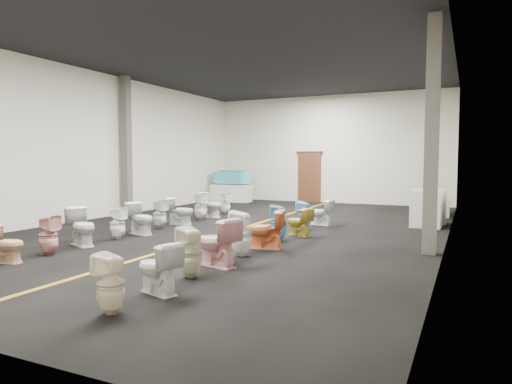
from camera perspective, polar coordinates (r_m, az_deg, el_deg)
floor at (r=12.14m, az=-1.65°, el=-4.49°), size 16.00×16.00×0.00m
ceiling at (r=12.31m, az=-1.70°, el=16.70°), size 16.00×16.00×0.00m
wall_back at (r=19.49m, az=9.02°, el=5.30°), size 10.00×0.00×10.00m
wall_left at (r=14.95m, az=-19.13°, el=5.53°), size 0.00×16.00×16.00m
wall_right at (r=10.74m, az=23.03°, el=6.12°), size 0.00×16.00×16.00m
aisle_stripe at (r=12.14m, az=-1.65°, el=-4.48°), size 0.12×15.60×0.01m
back_door at (r=19.68m, az=6.69°, el=1.81°), size 1.00×0.10×2.10m
door_frame at (r=19.68m, az=6.73°, el=4.93°), size 1.15×0.08×0.10m
column_left at (r=15.52m, az=-15.88°, el=5.54°), size 0.25×0.25×4.50m
column_right at (r=9.26m, az=21.13°, el=6.56°), size 0.25×0.25×4.50m
display_table at (r=19.70m, az=-3.09°, el=-0.13°), size 1.81×1.15×0.75m
bathtub at (r=19.67m, az=-3.10°, el=1.89°), size 1.86×0.72×0.55m
appliance_crate_a at (r=13.06m, az=20.55°, el=-1.97°), size 0.81×0.81×0.98m
appliance_crate_b at (r=13.77m, az=20.79°, el=-1.70°), size 0.93×0.93×0.98m
appliance_crate_c at (r=15.47m, az=21.26°, el=-1.31°), size 0.99×0.99×0.87m
appliance_crate_d at (r=16.62m, az=21.54°, el=-0.59°), size 0.87×0.87×1.09m
toilet_left_2 at (r=9.13m, az=-28.77°, el=-5.72°), size 0.72×0.51×0.66m
toilet_left_3 at (r=9.46m, az=-24.51°, el=-4.93°), size 0.38×0.38×0.77m
toilet_left_4 at (r=10.26m, az=-20.90°, el=-4.04°), size 0.90×0.70×0.81m
toilet_left_5 at (r=10.79m, az=-16.91°, el=-3.75°), size 0.37×0.36×0.74m
toilet_left_6 at (r=11.37m, az=-14.20°, el=-3.22°), size 0.84×0.61×0.78m
toilet_left_7 at (r=12.18m, az=-11.96°, el=-2.70°), size 0.39×0.38×0.78m
toilet_left_8 at (r=12.92m, az=-9.43°, el=-2.34°), size 0.83×0.61×0.76m
toilet_left_9 at (r=13.67m, az=-6.94°, el=-1.79°), size 0.49×0.48×0.84m
toilet_left_10 at (r=14.38m, az=-5.64°, el=-1.61°), size 0.79×0.47×0.78m
toilet_left_11 at (r=15.16m, az=-3.82°, el=-1.41°), size 0.44×0.43×0.73m
toilet_right_0 at (r=5.66m, az=-17.72°, el=-10.86°), size 0.34×0.34×0.72m
toilet_right_1 at (r=6.33m, az=-12.17°, el=-9.23°), size 0.78×0.58×0.71m
toilet_right_2 at (r=7.08m, az=-8.20°, el=-7.47°), size 0.47×0.46×0.78m
toilet_right_3 at (r=7.75m, az=-4.89°, el=-6.26°), size 0.92×0.69×0.83m
toilet_right_4 at (r=8.54m, az=-1.82°, el=-5.20°), size 0.43×0.42×0.86m
toilet_right_5 at (r=9.27m, az=1.17°, el=-4.69°), size 0.85×0.60×0.79m
toilet_right_6 at (r=10.20m, az=2.86°, el=-3.85°), size 0.46×0.45×0.80m
toilet_right_7 at (r=10.90m, az=5.39°, el=-3.71°), size 0.75×0.59×0.67m
toilet_right_8 at (r=11.82m, az=6.02°, el=-2.94°), size 0.38×0.38×0.74m
toilet_right_9 at (r=12.73m, az=8.08°, el=-2.53°), size 0.76×0.52×0.71m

